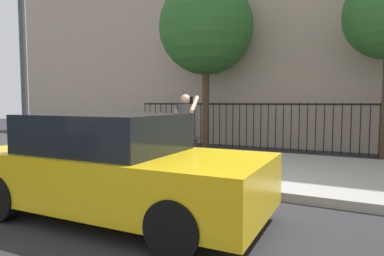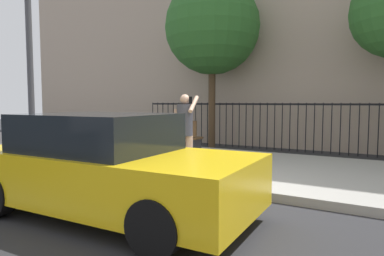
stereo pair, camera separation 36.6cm
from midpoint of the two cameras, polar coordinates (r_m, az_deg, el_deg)
The scene contains 7 objects.
ground_plane at distance 6.08m, azimuth 4.18°, elevation -11.06°, with size 60.00×60.00×0.00m, color #28282B.
sidewalk at distance 8.07m, azimuth 10.52°, elevation -6.71°, with size 28.00×4.40×0.15m, color #9E9B93.
iron_fence at distance 11.53m, azimuth 16.09°, elevation 1.23°, with size 12.03×0.04×1.60m.
taxi_yellow at distance 4.98m, azimuth -14.88°, elevation -6.35°, with size 4.27×2.00×1.45m.
pedestrian_on_phone at distance 7.31m, azimuth -2.74°, elevation 0.29°, with size 0.69×0.48×1.63m.
street_bench at distance 9.89m, azimuth -4.67°, elevation -1.25°, with size 1.60×0.45×0.95m.
street_tree_mid at distance 12.24m, azimuth 1.48°, elevation 16.53°, with size 3.27×3.27×5.85m.
Camera 1 is at (2.19, -5.46, 1.61)m, focal length 31.73 mm.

